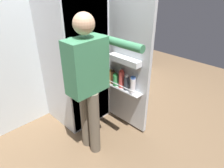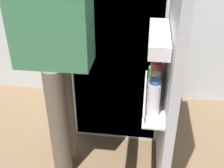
% 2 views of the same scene
% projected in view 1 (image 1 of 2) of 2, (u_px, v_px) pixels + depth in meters
% --- Properties ---
extents(ground_plane, '(6.59, 6.59, 0.00)m').
position_uv_depth(ground_plane, '(105.00, 131.00, 2.73)').
color(ground_plane, brown).
extents(kitchen_wall, '(4.40, 0.10, 2.59)m').
position_uv_depth(kitchen_wall, '(55.00, 23.00, 2.71)').
color(kitchen_wall, silver).
rests_on(kitchen_wall, ground_plane).
extents(refrigerator, '(0.69, 1.29, 1.71)m').
position_uv_depth(refrigerator, '(78.00, 61.00, 2.67)').
color(refrigerator, silver).
rests_on(refrigerator, ground_plane).
extents(person, '(0.52, 0.72, 1.57)m').
position_uv_depth(person, '(88.00, 77.00, 2.06)').
color(person, '#665B4C').
rests_on(person, ground_plane).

